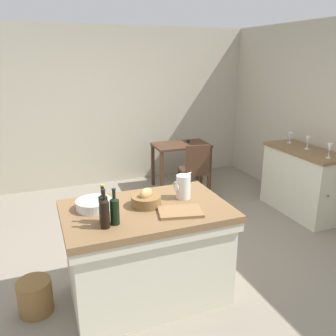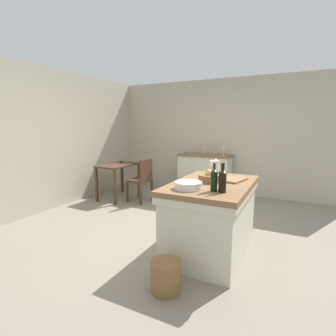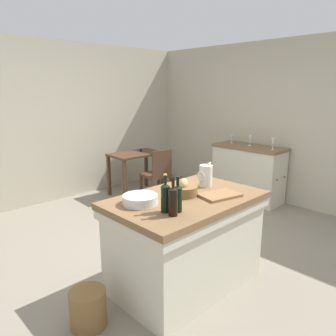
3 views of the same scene
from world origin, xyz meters
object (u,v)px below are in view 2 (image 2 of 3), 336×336
pitcher (214,168)px  wash_bowl (188,185)px  wine_bottle_amber (214,179)px  wine_glass_middle (190,149)px  wicker_hamper (166,276)px  bread_basket (209,178)px  cutting_board (233,180)px  island_table (211,214)px  wine_glass_left (205,149)px  wine_bottle_dark (222,179)px  wooden_chair (142,179)px  side_cabinet (205,174)px  wine_bottle_green (223,181)px  wine_glass_far_left (224,150)px  writing_desk (118,170)px

pitcher → wash_bowl: pitcher is taller
wine_bottle_amber → wine_glass_middle: (3.01, 1.49, 0.02)m
pitcher → wicker_hamper: 1.60m
bread_basket → cutting_board: size_ratio=0.72×
island_table → wine_glass_left: size_ratio=8.11×
wine_glass_middle → wine_bottle_amber: bearing=-153.7°
wine_bottle_amber → island_table: bearing=19.2°
wine_bottle_dark → wine_bottle_amber: (-0.07, 0.07, 0.01)m
pitcher → cutting_board: pitcher is taller
wooden_chair → side_cabinet: bearing=-38.2°
wooden_chair → wine_glass_middle: bearing=-23.7°
wine_bottle_green → wooden_chair: bearing=50.3°
island_table → wine_glass_far_left: (2.54, 0.53, 0.57)m
writing_desk → wine_bottle_amber: (-1.79, -2.64, 0.38)m
wine_bottle_green → island_table: bearing=30.3°
wine_bottle_amber → wine_bottle_green: 0.10m
writing_desk → wooden_chair: (-0.03, -0.61, -0.14)m
wash_bowl → wicker_hamper: 0.95m
wash_bowl → bread_basket: size_ratio=1.17×
wooden_chair → cutting_board: bearing=-118.5°
wash_bowl → wicker_hamper: wash_bowl is taller
pitcher → wine_glass_left: bearing=21.7°
writing_desk → wine_glass_middle: size_ratio=6.11×
island_table → wine_bottle_amber: bearing=-160.8°
wash_bowl → cutting_board: wash_bowl is taller
bread_basket → wine_bottle_amber: (-0.40, -0.18, 0.07)m
wine_bottle_amber → wine_glass_middle: bearing=26.3°
wooden_chair → wine_glass_middle: (1.25, -0.55, 0.54)m
wash_bowl → wine_glass_far_left: 2.98m
wicker_hamper → wine_glass_middle: bearing=18.7°
wooden_chair → pitcher: (-0.99, -1.81, 0.51)m
wine_glass_far_left → wine_bottle_dark: bearing=-165.6°
pitcher → cutting_board: bearing=-117.6°
wine_glass_far_left → cutting_board: bearing=-162.4°
wine_bottle_amber → writing_desk: bearing=55.9°
wooden_chair → bread_basket: (-1.36, -1.86, 0.45)m
bread_basket → wicker_hamper: bread_basket is taller
wooden_chair → wash_bowl: wash_bowl is taller
wooden_chair → wicker_hamper: size_ratio=2.96×
wine_bottle_dark → wine_glass_left: bearing=21.9°
wash_bowl → wine_glass_middle: 3.28m
side_cabinet → pitcher: bearing=-158.3°
wine_bottle_green → wine_glass_middle: 3.42m
wash_bowl → wine_glass_middle: (3.04, 1.21, 0.10)m
wine_glass_left → wicker_hamper: 3.78m
wine_bottle_amber → wine_glass_left: 3.19m
cutting_board → wicker_hamper: 1.45m
wine_glass_far_left → wine_glass_middle: bearing=84.0°
wicker_hamper → pitcher: bearing=-2.0°
side_cabinet → wine_bottle_dark: bearing=-158.1°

